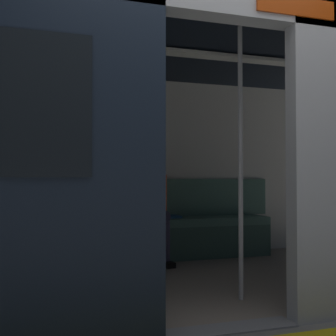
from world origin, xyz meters
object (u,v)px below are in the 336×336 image
object	(u,v)px
person_seated	(146,200)
handbag	(105,212)
train_car	(162,115)
grab_pole_far	(241,162)
grab_pole_door	(151,160)
bench_seat	(138,229)
book	(173,217)

from	to	relation	value
person_seated	handbag	distance (m)	0.47
person_seated	train_car	bearing A→B (deg)	82.70
person_seated	grab_pole_far	bearing A→B (deg)	99.76
train_car	grab_pole_door	xyz separation A→B (m)	(0.32, 0.78, -0.43)
handbag	grab_pole_door	distance (m)	1.95
person_seated	grab_pole_far	size ratio (longest dim) A/B	0.57
bench_seat	book	world-z (taller)	book
person_seated	book	xyz separation A→B (m)	(-0.36, -0.14, -0.20)
handbag	grab_pole_far	bearing A→B (deg)	112.34
book	grab_pole_door	world-z (taller)	grab_pole_door
train_car	book	xyz separation A→B (m)	(-0.49, -1.15, -1.00)
train_car	book	distance (m)	1.60
handbag	book	distance (m)	0.80
train_car	grab_pole_door	world-z (taller)	train_car
handbag	grab_pole_door	size ratio (longest dim) A/B	0.12
person_seated	grab_pole_far	distance (m)	1.74
bench_seat	grab_pole_door	xyz separation A→B (m)	(0.37, 1.85, 0.69)
person_seated	grab_pole_door	xyz separation A→B (m)	(0.45, 1.80, 0.36)
bench_seat	person_seated	xyz separation A→B (m)	(-0.08, 0.05, 0.33)
train_car	book	size ratio (longest dim) A/B	29.09
train_car	book	bearing A→B (deg)	-113.10
train_car	grab_pole_far	bearing A→B (deg)	122.28
handbag	grab_pole_door	xyz separation A→B (m)	(0.01, 1.89, 0.49)
bench_seat	train_car	bearing A→B (deg)	87.40
grab_pole_door	book	bearing A→B (deg)	-112.82
train_car	grab_pole_door	bearing A→B (deg)	67.59
bench_seat	book	size ratio (longest dim) A/B	14.42
person_seated	book	bearing A→B (deg)	-159.46
book	handbag	bearing A→B (deg)	3.44
book	bench_seat	bearing A→B (deg)	10.85
grab_pole_far	train_car	bearing A→B (deg)	-57.72
book	grab_pole_door	xyz separation A→B (m)	(0.81, 1.94, 0.56)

